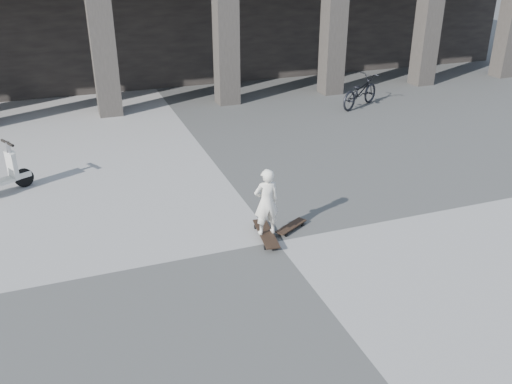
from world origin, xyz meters
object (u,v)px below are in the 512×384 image
object	(u,v)px
skateboard_spare	(291,227)
child	(266,202)
longboard	(266,234)
bicycle	(360,92)

from	to	relation	value
skateboard_spare	child	xyz separation A→B (m)	(-0.52, -0.12, 0.62)
longboard	skateboard_spare	bearing A→B (deg)	-70.10
longboard	bicycle	xyz separation A→B (m)	(5.54, 6.52, 0.39)
skateboard_spare	child	size ratio (longest dim) A/B	0.59
skateboard_spare	child	distance (m)	0.82
longboard	child	distance (m)	0.61
skateboard_spare	bicycle	xyz separation A→B (m)	(5.02, 6.40, 0.41)
bicycle	child	bearing A→B (deg)	110.46
skateboard_spare	bicycle	world-z (taller)	bicycle
longboard	bicycle	world-z (taller)	bicycle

